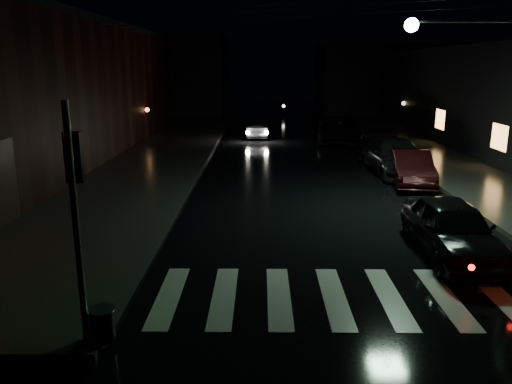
{
  "coord_description": "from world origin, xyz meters",
  "views": [
    {
      "loc": [
        0.8,
        -9.43,
        4.88
      ],
      "look_at": [
        0.67,
        3.45,
        1.6
      ],
      "focal_mm": 35.0,
      "sensor_mm": 36.0,
      "label": 1
    }
  ],
  "objects_px": {
    "parked_car_b": "(411,168)",
    "parked_car_a": "(452,228)",
    "parked_car_c": "(394,156)",
    "oncoming_car": "(258,128)",
    "parked_car_d": "(339,130)"
  },
  "relations": [
    {
      "from": "parked_car_b",
      "to": "parked_car_a",
      "type": "bearing_deg",
      "value": -91.26
    },
    {
      "from": "parked_car_a",
      "to": "parked_car_c",
      "type": "height_order",
      "value": "parked_car_c"
    },
    {
      "from": "parked_car_c",
      "to": "oncoming_car",
      "type": "xyz_separation_m",
      "value": [
        -6.43,
        11.61,
        -0.14
      ]
    },
    {
      "from": "parked_car_c",
      "to": "parked_car_a",
      "type": "bearing_deg",
      "value": -98.85
    },
    {
      "from": "parked_car_a",
      "to": "parked_car_c",
      "type": "xyz_separation_m",
      "value": [
        1.2,
        10.45,
        0.05
      ]
    },
    {
      "from": "parked_car_d",
      "to": "oncoming_car",
      "type": "relative_size",
      "value": 1.48
    },
    {
      "from": "parked_car_d",
      "to": "oncoming_car",
      "type": "height_order",
      "value": "parked_car_d"
    },
    {
      "from": "parked_car_c",
      "to": "parked_car_b",
      "type": "bearing_deg",
      "value": -90.43
    },
    {
      "from": "oncoming_car",
      "to": "parked_car_c",
      "type": "bearing_deg",
      "value": 119.73
    },
    {
      "from": "parked_car_c",
      "to": "oncoming_car",
      "type": "bearing_deg",
      "value": 116.66
    },
    {
      "from": "parked_car_a",
      "to": "oncoming_car",
      "type": "distance_m",
      "value": 22.67
    },
    {
      "from": "parked_car_a",
      "to": "oncoming_car",
      "type": "bearing_deg",
      "value": 103.49
    },
    {
      "from": "parked_car_a",
      "to": "oncoming_car",
      "type": "relative_size",
      "value": 1.1
    },
    {
      "from": "parked_car_c",
      "to": "parked_car_d",
      "type": "relative_size",
      "value": 0.93
    },
    {
      "from": "parked_car_b",
      "to": "parked_car_d",
      "type": "bearing_deg",
      "value": 103.39
    }
  ]
}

